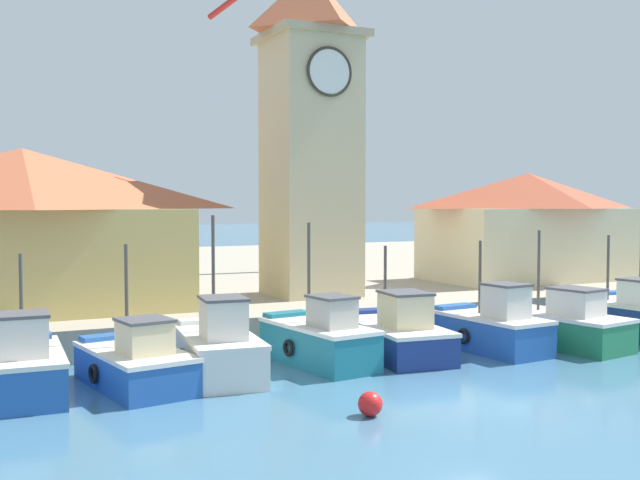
% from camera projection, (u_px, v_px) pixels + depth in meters
% --- Properties ---
extents(ground_plane, '(300.00, 300.00, 0.00)m').
position_uv_depth(ground_plane, '(471.00, 402.00, 18.35)').
color(ground_plane, teal).
extents(quay_wharf, '(120.00, 40.00, 1.06)m').
position_uv_depth(quay_wharf, '(174.00, 277.00, 44.09)').
color(quay_wharf, '#A89E89').
rests_on(quay_wharf, ground).
extents(fishing_boat_left_outer, '(2.10, 4.18, 3.60)m').
position_uv_depth(fishing_boat_left_outer, '(23.00, 367.00, 18.86)').
color(fishing_boat_left_outer, '#2356A8').
rests_on(fishing_boat_left_outer, ground).
extents(fishing_boat_left_inner, '(2.68, 4.49, 3.79)m').
position_uv_depth(fishing_boat_left_inner, '(135.00, 363.00, 19.82)').
color(fishing_boat_left_inner, '#2356A8').
rests_on(fishing_boat_left_inner, ground).
extents(fishing_boat_mid_left, '(2.40, 4.77, 4.54)m').
position_uv_depth(fishing_boat_mid_left, '(218.00, 348.00, 21.10)').
color(fishing_boat_mid_left, silver).
rests_on(fishing_boat_mid_left, ground).
extents(fishing_boat_center, '(2.34, 4.49, 4.30)m').
position_uv_depth(fishing_boat_center, '(319.00, 339.00, 22.58)').
color(fishing_boat_center, '#196B7F').
rests_on(fishing_boat_center, ground).
extents(fishing_boat_mid_right, '(2.67, 5.30, 3.50)m').
position_uv_depth(fishing_boat_mid_right, '(394.00, 334.00, 23.97)').
color(fishing_boat_mid_right, navy).
rests_on(fishing_boat_mid_right, ground).
extents(fishing_boat_right_inner, '(2.21, 4.28, 3.63)m').
position_uv_depth(fishing_boat_right_inner, '(491.00, 328.00, 24.69)').
color(fishing_boat_right_inner, '#2356A8').
rests_on(fishing_boat_right_inner, ground).
extents(fishing_boat_right_outer, '(2.85, 5.50, 3.94)m').
position_uv_depth(fishing_boat_right_outer, '(555.00, 325.00, 25.67)').
color(fishing_boat_right_outer, '#237A4C').
rests_on(fishing_boat_right_outer, ground).
extents(fishing_boat_far_right, '(2.46, 5.08, 3.71)m').
position_uv_depth(fishing_boat_far_right, '(623.00, 316.00, 27.19)').
color(fishing_boat_far_right, navy).
rests_on(fishing_boat_far_right, ground).
extents(clock_tower, '(3.85, 3.85, 15.00)m').
position_uv_depth(clock_tower, '(311.00, 125.00, 30.90)').
color(clock_tower, beige).
rests_on(clock_tower, quay_wharf).
extents(warehouse_left, '(11.38, 7.26, 5.79)m').
position_uv_depth(warehouse_left, '(23.00, 227.00, 26.85)').
color(warehouse_left, tan).
rests_on(warehouse_left, quay_wharf).
extents(warehouse_right, '(10.20, 6.03, 5.33)m').
position_uv_depth(warehouse_right, '(528.00, 225.00, 37.45)').
color(warehouse_right, beige).
rests_on(warehouse_right, quay_wharf).
extents(port_crane_far, '(4.33, 8.89, 18.14)m').
position_uv_depth(port_crane_far, '(299.00, 145.00, 42.18)').
color(port_crane_far, maroon).
rests_on(port_crane_far, quay_wharf).
extents(mooring_buoy, '(0.58, 0.58, 0.58)m').
position_uv_depth(mooring_buoy, '(370.00, 404.00, 17.15)').
color(mooring_buoy, red).
rests_on(mooring_buoy, ground).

